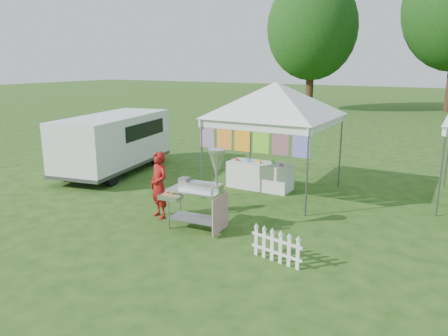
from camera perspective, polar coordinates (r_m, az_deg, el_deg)
The scene contains 8 objects.
ground at distance 9.23m, azimuth -2.30°, elevation -8.63°, with size 120.00×120.00×0.00m, color #234614.
canopy_main at distance 11.66m, azimuth 6.82°, elevation 11.07°, with size 4.24×4.24×3.45m.
tree_left at distance 33.04m, azimuth 11.45°, elevation 17.50°, with size 6.40×6.40×9.53m.
donut_cart at distance 9.09m, azimuth -2.78°, elevation -1.99°, with size 1.27×0.96×1.78m.
vendor at distance 10.05m, azimuth -8.48°, elevation -2.21°, with size 0.56×0.37×1.55m, color maroon.
cargo_van at distance 14.57m, azimuth -13.98°, elevation 3.38°, with size 2.56×4.70×1.85m.
picket_fence at distance 7.97m, azimuth 6.84°, elevation -10.23°, with size 1.06×0.25×0.56m.
display_table at distance 12.38m, azimuth 4.69°, elevation -1.00°, with size 1.80×0.70×0.74m, color white.
Camera 1 is at (4.53, -7.24, 3.51)m, focal length 35.00 mm.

